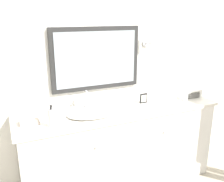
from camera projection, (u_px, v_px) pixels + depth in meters
The scene contains 7 objects.
wall_back at pixel (108, 66), 2.70m from camera, with size 8.00×0.18×2.55m.
vanity_counter at pixel (120, 147), 2.68m from camera, with size 2.10×0.56×0.89m.
sink_basin at pixel (92, 112), 2.40m from camera, with size 0.49×0.37×0.19m.
soap_bottle at pixel (52, 118), 2.11m from camera, with size 0.06×0.06×0.20m.
appliance_box at pixel (190, 94), 2.84m from camera, with size 0.24×0.13×0.11m.
picture_frame at pixel (144, 98), 2.69m from camera, with size 0.09×0.01×0.11m.
hand_towel_near_sink at pixel (29, 121), 2.20m from camera, with size 0.16×0.13×0.04m.
Camera 1 is at (-1.04, -1.85, 1.81)m, focal length 40.00 mm.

